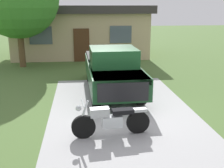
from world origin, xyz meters
The scene contains 5 objects.
ground_plane centered at (0.00, 0.00, 0.00)m, with size 80.00×80.00×0.00m, color #4F6D34.
driveway_pad centered at (0.00, 0.00, 0.00)m, with size 4.91×8.14×0.01m, color #A8A8A8.
motorcycle centered at (-0.59, -2.10, 0.47)m, with size 2.21×0.70×1.09m.
pickup_truck centered at (-0.07, 2.22, 0.95)m, with size 2.10×5.66×1.90m.
neighbor_house centered at (-1.27, 11.39, 1.79)m, with size 9.60×5.60×3.50m.
Camera 1 is at (-1.38, -9.36, 3.55)m, focal length 45.56 mm.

